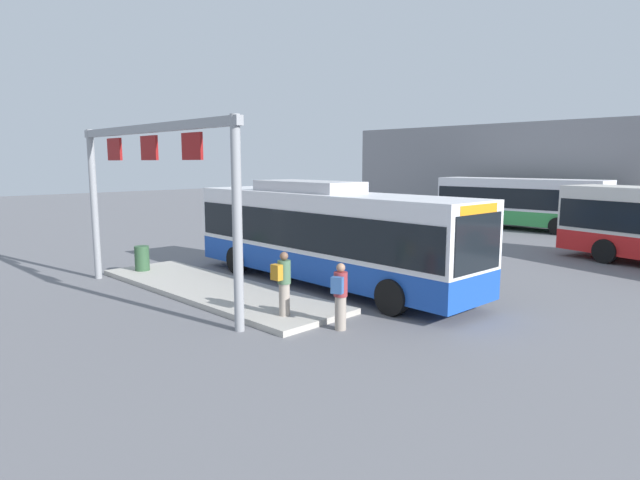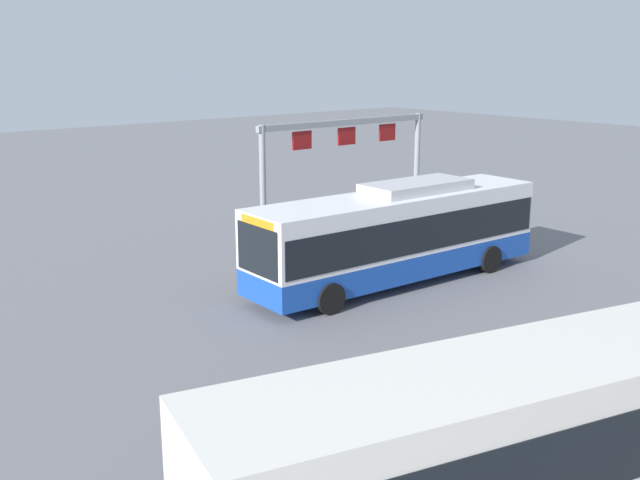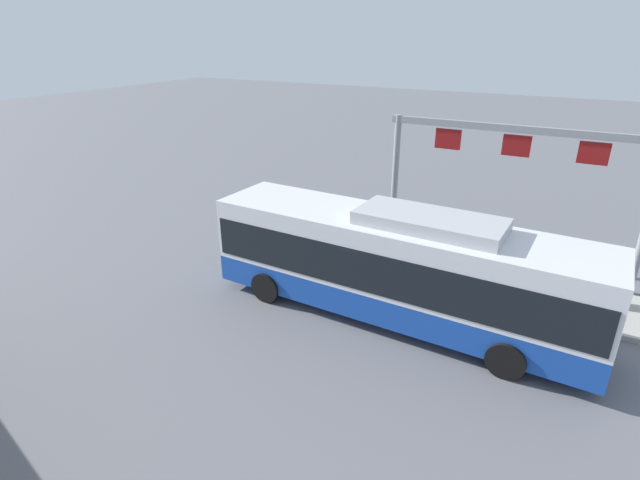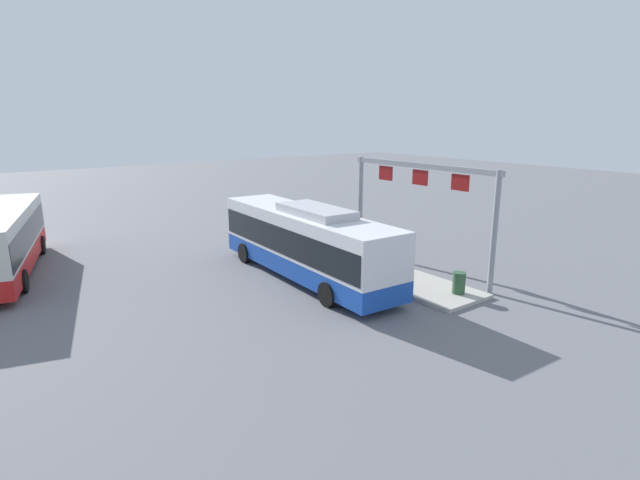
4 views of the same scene
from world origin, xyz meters
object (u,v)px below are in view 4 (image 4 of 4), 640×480
Objects in this scene: bus_main at (305,240)px; person_boarding at (315,235)px; trash_bin at (459,283)px; person_waiting_near at (340,236)px.

bus_main is 5.06m from person_boarding.
person_boarding is at bearing -38.96° from bus_main.
trash_bin is at bearing 67.86° from person_boarding.
person_boarding reaches higher than trash_bin.
bus_main is at bearing 24.34° from person_boarding.
trash_bin is at bearing 86.39° from person_waiting_near.
trash_bin is at bearing -145.52° from bus_main.
person_waiting_near is at bearing -57.28° from bus_main.
person_boarding is at bearing -73.49° from person_waiting_near.
person_boarding is (3.73, -3.28, -0.92)m from bus_main.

